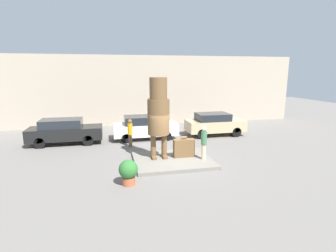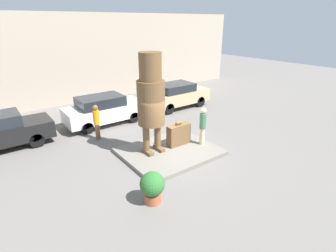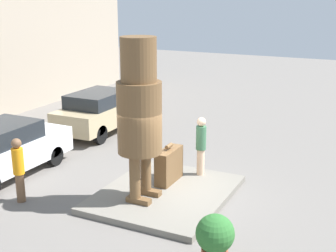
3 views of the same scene
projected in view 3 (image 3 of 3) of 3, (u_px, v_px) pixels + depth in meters
name	position (u px, v px, depth m)	size (l,w,h in m)	color
ground_plane	(165.00, 197.00, 12.81)	(60.00, 60.00, 0.00)	slate
pedestal	(165.00, 194.00, 12.79)	(4.02, 3.30, 0.17)	slate
statue_figure	(139.00, 107.00, 11.66)	(1.14, 1.14, 4.21)	brown
giant_suitcase	(169.00, 165.00, 13.29)	(1.12, 0.38, 1.13)	brown
tourist	(201.00, 144.00, 13.67)	(0.30, 0.30, 1.75)	beige
parked_car_white	(2.00, 149.00, 14.02)	(4.41, 1.81, 1.64)	silver
parked_car_tan	(101.00, 111.00, 18.48)	(4.27, 1.82, 1.66)	tan
planter_pot	(215.00, 237.00, 9.52)	(0.81, 0.81, 1.08)	#AD5638
worker_hivis	(19.00, 168.00, 12.27)	(0.30, 0.30, 1.77)	brown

